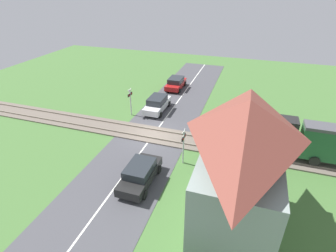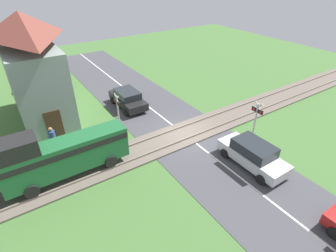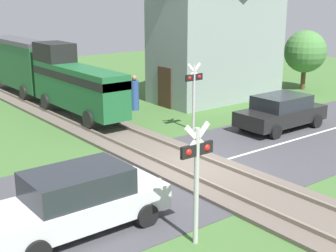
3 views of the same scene
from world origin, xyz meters
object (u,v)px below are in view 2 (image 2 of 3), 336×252
car_near_crossing (253,154)px  car_far_side (128,98)px  pedestrian_by_station (53,140)px  crossing_signal_east_approach (118,108)px  crossing_signal_west_approach (256,116)px  station_building (34,70)px

car_near_crossing → car_far_side: bearing=14.4°
pedestrian_by_station → crossing_signal_east_approach: bearing=-91.1°
car_far_side → pedestrian_by_station: (-3.01, 6.84, 0.03)m
car_near_crossing → car_far_side: car_near_crossing is taller
car_far_side → crossing_signal_west_approach: size_ratio=1.45×
car_near_crossing → pedestrian_by_station: bearing=49.8°
crossing_signal_east_approach → car_near_crossing: bearing=-147.9°
car_near_crossing → pedestrian_by_station: (8.21, 9.72, -0.00)m
car_far_side → crossing_signal_west_approach: 10.70m
crossing_signal_west_approach → station_building: size_ratio=0.36×
crossing_signal_west_approach → station_building: station_building is taller
car_far_side → station_building: station_building is taller
crossing_signal_west_approach → pedestrian_by_station: 13.55m
car_far_side → crossing_signal_east_approach: size_ratio=1.45×
car_near_crossing → car_far_side: 11.58m
car_far_side → station_building: (2.16, 6.35, 3.11)m
station_building → pedestrian_by_station: bearing=174.5°
car_far_side → crossing_signal_east_approach: (-3.09, 2.21, 1.09)m
crossing_signal_west_approach → car_near_crossing: bearing=130.2°
car_near_crossing → pedestrian_by_station: size_ratio=2.48×
pedestrian_by_station → car_far_side: bearing=-66.3°
car_far_side → crossing_signal_east_approach: crossing_signal_east_approach is taller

